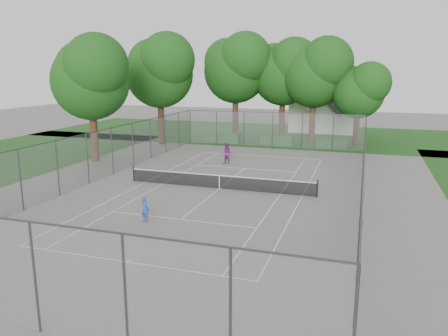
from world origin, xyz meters
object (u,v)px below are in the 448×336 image
(tennis_net, at_px, (219,181))
(girl_player, at_px, (145,209))
(woman_player, at_px, (227,154))
(house, at_px, (325,98))

(tennis_net, bearing_deg, girl_player, -102.56)
(tennis_net, xyz_separation_m, girl_player, (-1.62, -7.25, 0.19))
(woman_player, bearing_deg, house, 96.33)
(tennis_net, relative_size, woman_player, 7.16)
(house, distance_m, woman_player, 24.15)
(tennis_net, bearing_deg, house, 82.73)
(tennis_net, relative_size, girl_player, 9.24)
(tennis_net, bearing_deg, woman_player, 103.97)
(tennis_net, xyz_separation_m, house, (3.92, 30.78, 3.64))
(tennis_net, distance_m, girl_player, 7.43)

